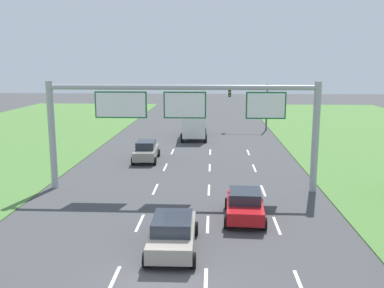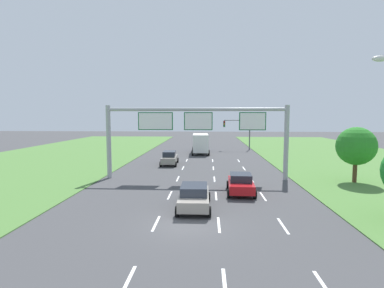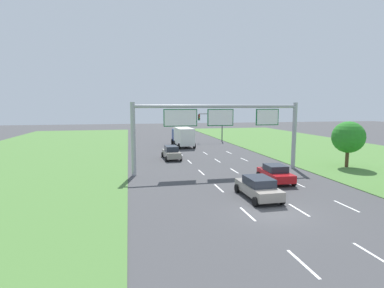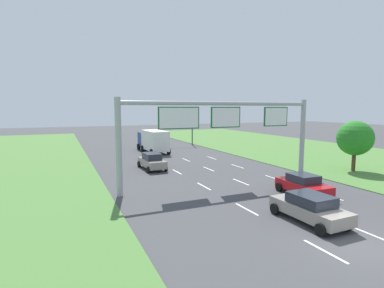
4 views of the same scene
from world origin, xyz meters
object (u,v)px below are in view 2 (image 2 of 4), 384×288
at_px(car_near_red, 241,183).
at_px(sign_gantry, 196,127).
at_px(car_lead_silver, 170,158).
at_px(traffic_light_mast, 239,128).
at_px(roadside_tree_mid, 356,146).
at_px(car_mid_lane, 194,196).
at_px(box_truck, 201,143).

bearing_deg(car_near_red, sign_gantry, 127.90).
relative_size(car_lead_silver, traffic_light_mast, 0.79).
height_order(sign_gantry, roadside_tree_mid, sign_gantry).
bearing_deg(roadside_tree_mid, car_lead_silver, 152.88).
bearing_deg(car_mid_lane, car_near_red, 48.86).
bearing_deg(car_lead_silver, car_near_red, -63.22).
xyz_separation_m(car_mid_lane, traffic_light_mast, (6.29, 34.41, 3.07)).
distance_m(car_near_red, sign_gantry, 7.55).
bearing_deg(car_lead_silver, roadside_tree_mid, -28.91).
bearing_deg(traffic_light_mast, box_truck, -140.27).
xyz_separation_m(box_truck, traffic_light_mast, (6.63, 5.51, 2.16)).
distance_m(traffic_light_mast, roadside_tree_mid, 27.31).
height_order(car_near_red, sign_gantry, sign_gantry).
height_order(car_near_red, traffic_light_mast, traffic_light_mast).
relative_size(traffic_light_mast, roadside_tree_mid, 1.12).
bearing_deg(car_near_red, car_mid_lane, -128.03).
distance_m(box_truck, traffic_light_mast, 8.88).
bearing_deg(car_mid_lane, sign_gantry, 90.77).
bearing_deg(box_truck, roadside_tree_mid, -57.22).
bearing_deg(traffic_light_mast, car_near_red, -95.38).
bearing_deg(car_lead_silver, traffic_light_mast, 57.35).
relative_size(box_truck, traffic_light_mast, 1.38).
bearing_deg(car_mid_lane, traffic_light_mast, 79.03).
bearing_deg(sign_gantry, car_near_red, -54.61).
xyz_separation_m(car_near_red, sign_gantry, (-3.65, 5.13, 4.16)).
distance_m(car_near_red, roadside_tree_mid, 11.70).
distance_m(car_mid_lane, sign_gantry, 10.03).
xyz_separation_m(car_lead_silver, sign_gantry, (3.65, -8.26, 4.10)).
height_order(traffic_light_mast, roadside_tree_mid, traffic_light_mast).
relative_size(car_lead_silver, box_truck, 0.58).
bearing_deg(traffic_light_mast, car_lead_silver, -120.85).
bearing_deg(roadside_tree_mid, box_truck, 124.83).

